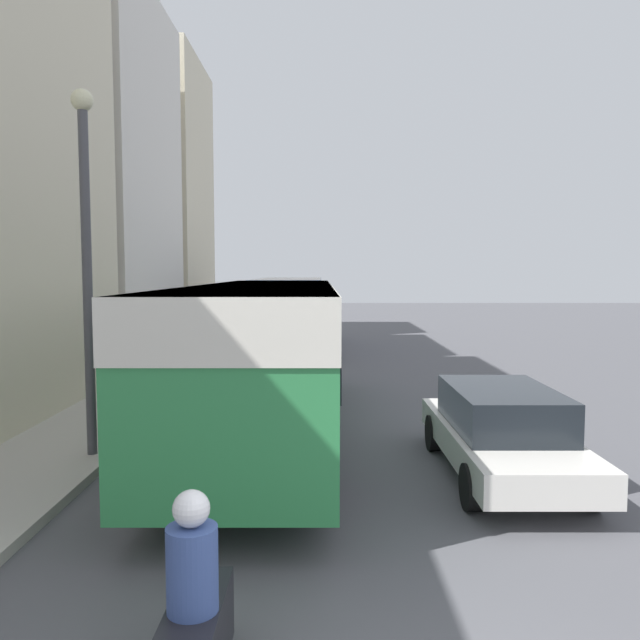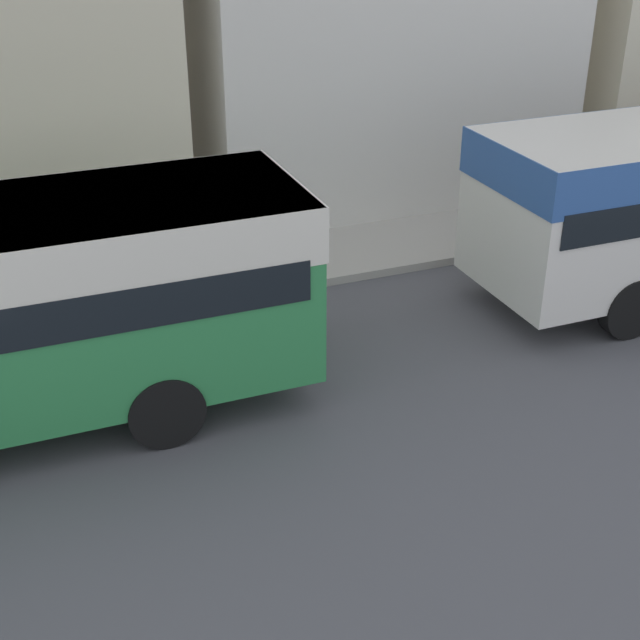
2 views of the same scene
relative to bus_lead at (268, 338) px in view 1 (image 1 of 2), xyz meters
The scene contains 8 objects.
building_far_terrace 13.18m from the bus_lead, 126.12° to the left, with size 5.36×7.80×12.80m.
building_end_row 20.37m from the bus_lead, 112.89° to the left, with size 6.16×6.93×13.19m.
bus_lead is the anchor object (origin of this frame).
bus_following 13.71m from the bus_lead, 90.74° to the left, with size 2.62×9.17×2.92m.
motorcycle_behind_lead 7.99m from the bus_lead, 88.69° to the right, with size 0.39×2.24×1.73m.
car_crossing 4.80m from the bus_lead, 32.57° to the right, with size 1.82×4.55×1.41m.
pedestrian_walking_away 15.48m from the bus_lead, 100.92° to the left, with size 0.43×0.43×1.80m.
lamp_post 3.77m from the bus_lead, 147.02° to the right, with size 0.36×0.36×6.02m.
Camera 1 is at (-0.50, -3.03, 3.23)m, focal length 35.00 mm.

